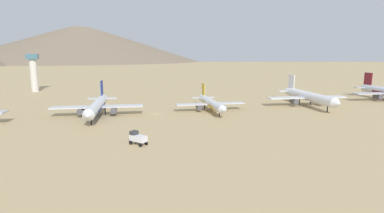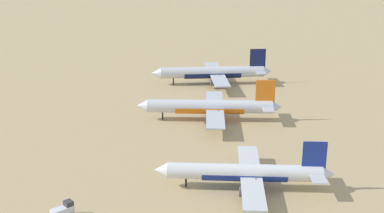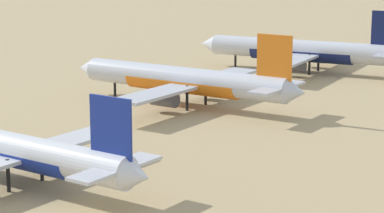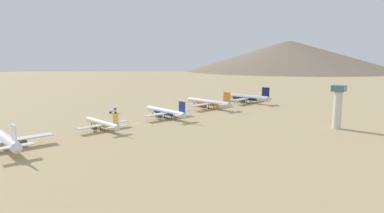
% 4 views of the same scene
% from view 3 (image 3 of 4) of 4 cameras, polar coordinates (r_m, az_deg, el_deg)
% --- Properties ---
extents(parked_jet_0, '(54.59, 44.24, 15.77)m').
position_cam_3_polar(parked_jet_0, '(190.39, 8.25, 4.10)').
color(parked_jet_0, silver).
rests_on(parked_jet_0, ground).
extents(parked_jet_1, '(52.49, 42.82, 15.14)m').
position_cam_3_polar(parked_jet_1, '(148.52, -0.53, 1.95)').
color(parked_jet_1, silver).
rests_on(parked_jet_1, ground).
extents(parked_jet_2, '(46.88, 38.30, 13.54)m').
position_cam_3_polar(parked_jet_2, '(103.29, -13.22, -3.14)').
color(parked_jet_2, silver).
rests_on(parked_jet_2, ground).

